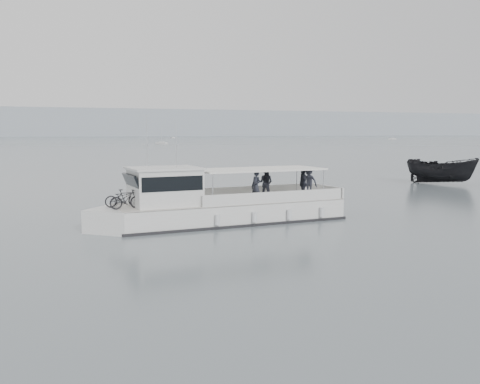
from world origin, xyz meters
name	(u,v)px	position (x,y,z in m)	size (l,w,h in m)	color
ground	(225,223)	(0.00, 0.00, 0.00)	(1400.00, 1400.00, 0.00)	slate
headland	(46,123)	(0.00, 560.00, 14.00)	(1400.00, 90.00, 28.00)	#939EA8
tour_boat	(210,206)	(-0.84, 0.05, 0.95)	(13.93, 4.22, 5.80)	silver
dark_motorboat	(441,171)	(25.50, 12.96, 1.23)	(2.40, 6.39, 2.47)	black
moored_fleet	(33,142)	(-11.04, 228.51, 0.36)	(446.78, 354.65, 10.05)	silver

